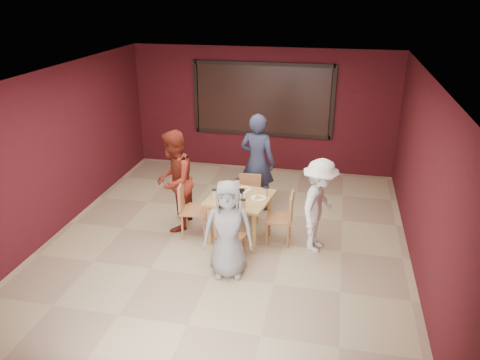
% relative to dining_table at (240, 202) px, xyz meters
% --- Properties ---
extents(floor, '(7.00, 7.00, 0.00)m').
position_rel_dining_table_xyz_m(floor, '(-0.19, -0.11, -0.68)').
color(floor, tan).
rests_on(floor, ground).
extents(window_blinds, '(3.00, 0.02, 1.50)m').
position_rel_dining_table_xyz_m(window_blinds, '(-0.19, 3.34, 0.97)').
color(window_blinds, black).
extents(dining_table, '(1.13, 1.13, 0.93)m').
position_rel_dining_table_xyz_m(dining_table, '(0.00, 0.00, 0.00)').
color(dining_table, tan).
rests_on(dining_table, floor).
extents(chair_front, '(0.48, 0.48, 0.81)m').
position_rel_dining_table_xyz_m(chair_front, '(-0.02, -0.76, -0.22)').
color(chair_front, '#B76D47').
rests_on(chair_front, floor).
extents(chair_back, '(0.43, 0.43, 0.83)m').
position_rel_dining_table_xyz_m(chair_back, '(0.01, 0.78, -0.21)').
color(chair_back, '#B76D47').
rests_on(chair_back, floor).
extents(chair_left, '(0.53, 0.53, 0.97)m').
position_rel_dining_table_xyz_m(chair_left, '(-0.87, -0.07, -0.13)').
color(chair_left, '#B76D47').
rests_on(chair_left, floor).
extents(chair_right, '(0.44, 0.44, 0.90)m').
position_rel_dining_table_xyz_m(chair_right, '(0.74, -0.01, -0.17)').
color(chair_right, '#B76D47').
rests_on(chair_right, floor).
extents(diner_front, '(0.82, 0.62, 1.52)m').
position_rel_dining_table_xyz_m(diner_front, '(0.05, -1.10, 0.08)').
color(diner_front, gray).
rests_on(diner_front, floor).
extents(diner_back, '(0.76, 0.58, 1.88)m').
position_rel_dining_table_xyz_m(diner_back, '(0.07, 1.25, 0.26)').
color(diner_back, '#282C48').
rests_on(diner_back, floor).
extents(diner_left, '(0.75, 0.92, 1.79)m').
position_rel_dining_table_xyz_m(diner_left, '(-1.20, 0.15, 0.22)').
color(diner_left, maroon).
rests_on(diner_left, floor).
extents(diner_right, '(0.83, 1.13, 1.57)m').
position_rel_dining_table_xyz_m(diner_right, '(1.31, -0.09, 0.10)').
color(diner_right, white).
rests_on(diner_right, floor).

